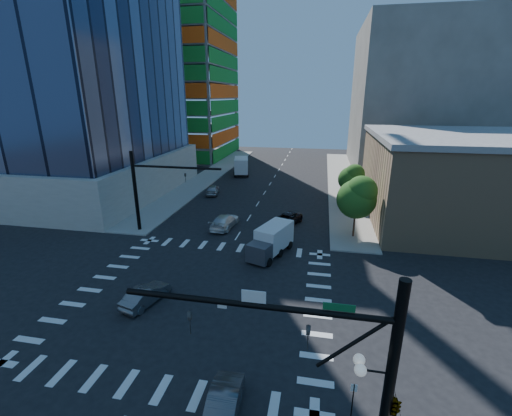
# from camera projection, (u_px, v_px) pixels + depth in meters

# --- Properties ---
(ground) EXTENTS (160.00, 160.00, 0.00)m
(ground) POSITION_uv_depth(u_px,v_px,m) (201.00, 295.00, 26.65)
(ground) COLOR black
(ground) RESTS_ON ground
(road_markings) EXTENTS (20.00, 20.00, 0.01)m
(road_markings) POSITION_uv_depth(u_px,v_px,m) (201.00, 295.00, 26.65)
(road_markings) COLOR silver
(road_markings) RESTS_ON ground
(sidewalk_ne) EXTENTS (5.00, 60.00, 0.15)m
(sidewalk_ne) POSITION_uv_depth(u_px,v_px,m) (342.00, 181.00, 61.69)
(sidewalk_ne) COLOR gray
(sidewalk_ne) RESTS_ON ground
(sidewalk_nw) EXTENTS (5.00, 60.00, 0.15)m
(sidewalk_nw) POSITION_uv_depth(u_px,v_px,m) (210.00, 175.00, 66.18)
(sidewalk_nw) COLOR gray
(sidewalk_nw) RESTS_ON ground
(construction_building) EXTENTS (25.16, 34.50, 70.60)m
(construction_building) POSITION_uv_depth(u_px,v_px,m) (174.00, 52.00, 81.63)
(construction_building) COLOR slate
(construction_building) RESTS_ON ground
(commercial_building) EXTENTS (20.50, 22.50, 10.60)m
(commercial_building) POSITION_uv_depth(u_px,v_px,m) (459.00, 179.00, 41.02)
(commercial_building) COLOR tan
(commercial_building) RESTS_ON ground
(bg_building_ne) EXTENTS (24.00, 30.00, 28.00)m
(bg_building_ne) POSITION_uv_depth(u_px,v_px,m) (418.00, 100.00, 68.73)
(bg_building_ne) COLOR #635F59
(bg_building_ne) RESTS_ON ground
(signal_mast_se) EXTENTS (10.51, 2.48, 9.00)m
(signal_mast_se) POSITION_uv_depth(u_px,v_px,m) (364.00, 378.00, 12.46)
(signal_mast_se) COLOR black
(signal_mast_se) RESTS_ON sidewalk_se
(signal_mast_nw) EXTENTS (10.20, 0.40, 9.00)m
(signal_mast_nw) POSITION_uv_depth(u_px,v_px,m) (147.00, 185.00, 37.45)
(signal_mast_nw) COLOR black
(signal_mast_nw) RESTS_ON sidewalk_nw
(tree_south) EXTENTS (4.16, 4.16, 6.82)m
(tree_south) POSITION_uv_depth(u_px,v_px,m) (358.00, 197.00, 35.89)
(tree_south) COLOR #382316
(tree_south) RESTS_ON sidewalk_ne
(tree_north) EXTENTS (3.54, 3.52, 5.78)m
(tree_north) POSITION_uv_depth(u_px,v_px,m) (352.00, 178.00, 47.24)
(tree_north) COLOR #382316
(tree_north) RESTS_ON sidewalk_ne
(no_parking_sign) EXTENTS (0.30, 0.06, 2.20)m
(no_parking_sign) POSITION_uv_depth(u_px,v_px,m) (353.00, 398.00, 15.91)
(no_parking_sign) COLOR black
(no_parking_sign) RESTS_ON ground
(car_nb_right) EXTENTS (1.66, 4.26, 1.38)m
(car_nb_right) POSITION_uv_depth(u_px,v_px,m) (222.00, 409.00, 16.15)
(car_nb_right) COLOR #4B4B50
(car_nb_right) RESTS_ON ground
(car_nb_far) EXTENTS (3.99, 5.50, 1.39)m
(car_nb_far) POSITION_uv_depth(u_px,v_px,m) (286.00, 220.00, 40.83)
(car_nb_far) COLOR black
(car_nb_far) RESTS_ON ground
(car_sb_near) EXTENTS (2.69, 5.55, 1.56)m
(car_sb_near) POSITION_uv_depth(u_px,v_px,m) (225.00, 221.00, 40.07)
(car_sb_near) COLOR white
(car_sb_near) RESTS_ON ground
(car_sb_mid) EXTENTS (2.57, 4.70, 1.52)m
(car_sb_mid) POSITION_uv_depth(u_px,v_px,m) (213.00, 190.00, 53.62)
(car_sb_mid) COLOR #A1A3A8
(car_sb_mid) RESTS_ON ground
(car_sb_cross) EXTENTS (2.47, 4.39, 1.37)m
(car_sb_cross) POSITION_uv_depth(u_px,v_px,m) (146.00, 295.00, 25.41)
(car_sb_cross) COLOR #55565A
(car_sb_cross) RESTS_ON ground
(box_truck_near) EXTENTS (4.00, 5.87, 2.84)m
(box_truck_near) POSITION_uv_depth(u_px,v_px,m) (270.00, 243.00, 32.89)
(box_truck_near) COLOR black
(box_truck_near) RESTS_ON ground
(box_truck_far) EXTENTS (4.08, 6.88, 3.37)m
(box_truck_far) POSITION_uv_depth(u_px,v_px,m) (241.00, 167.00, 67.16)
(box_truck_far) COLOR black
(box_truck_far) RESTS_ON ground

